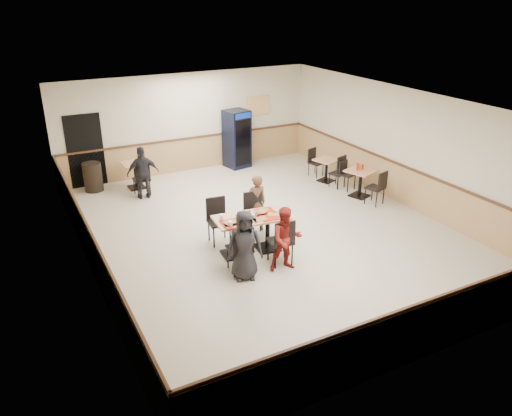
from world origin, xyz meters
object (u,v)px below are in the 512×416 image
diner_woman_right (286,239)px  side_table_near (361,179)px  diner_man_opposite (256,203)px  side_table_far (327,167)px  back_table (135,171)px  pepsi_cooler (237,139)px  lone_diner (143,173)px  main_table (251,229)px  trash_bin (93,177)px  diner_woman_left (244,245)px

diner_woman_right → side_table_near: 4.51m
diner_woman_right → diner_man_opposite: 1.88m
diner_woman_right → side_table_far: (3.68, 3.84, -0.22)m
back_table → side_table_near: bearing=-33.5°
diner_man_opposite → pepsi_cooler: pepsi_cooler is taller
lone_diner → pepsi_cooler: bearing=-152.0°
pepsi_cooler → lone_diner: bearing=-170.0°
diner_woman_right → main_table: bearing=117.0°
main_table → diner_man_opposite: diner_man_opposite is taller
main_table → side_table_far: 4.90m
trash_bin → lone_diner: bearing=-47.0°
side_table_far → lone_diner: bearing=166.8°
main_table → trash_bin: main_table is taller
main_table → side_table_far: (3.97, 2.87, -0.10)m
main_table → diner_woman_left: diner_woman_left is taller
main_table → back_table: bearing=109.0°
pepsi_cooler → diner_woman_right: bearing=-117.4°
main_table → side_table_near: bearing=25.3°
main_table → diner_woman_left: 1.07m
trash_bin → diner_woman_right: bearing=-67.6°
main_table → side_table_near: main_table is taller
diner_woman_left → side_table_near: 5.24m
side_table_far → trash_bin: size_ratio=0.97×
lone_diner → diner_woman_right: bearing=113.8°
diner_woman_left → back_table: size_ratio=1.89×
side_table_near → back_table: bearing=146.5°
diner_woman_left → back_table: 5.84m
diner_woman_left → lone_diner: size_ratio=0.99×
side_table_near → side_table_far: 1.42m
diner_woman_left → lone_diner: lone_diner is taller
side_table_near → back_table: side_table_near is taller
diner_woman_left → trash_bin: 6.40m
side_table_far → back_table: bearing=158.1°
diner_woman_left → diner_woman_right: bearing=11.0°
diner_woman_right → diner_man_opposite: diner_man_opposite is taller
diner_woman_left → diner_woman_right: (0.88, -0.09, -0.04)m
diner_woman_right → lone_diner: bearing=116.4°
trash_bin → back_table: bearing=-17.3°
back_table → trash_bin: trash_bin is taller
lone_diner → pepsi_cooler: (3.39, 1.25, 0.19)m
side_table_far → diner_man_opposite: bearing=-149.6°
diner_woman_left → side_table_far: 5.91m
lone_diner → pepsi_cooler: 3.62m
diner_woman_right → trash_bin: 6.77m
pepsi_cooler → main_table: bearing=-123.0°
diner_man_opposite → trash_bin: bearing=-53.4°
back_table → trash_bin: bearing=162.7°
diner_woman_right → diner_man_opposite: (0.30, 1.86, 0.02)m
pepsi_cooler → side_table_near: bearing=-74.5°
lone_diner → side_table_far: size_ratio=1.83×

